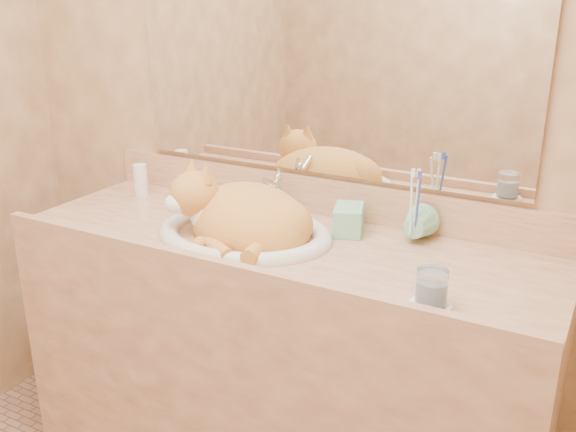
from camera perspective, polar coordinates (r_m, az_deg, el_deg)
The scene contains 12 objects.
wall_back at distance 1.99m, azimuth 3.05°, elevation 11.25°, with size 2.40×0.02×2.50m, color #936942.
vanity_counter at distance 2.06m, azimuth -0.78°, elevation -13.18°, with size 1.60×0.55×0.85m, color #9B6545, non-canonical shape.
mirror at distance 1.97m, azimuth 2.97°, elevation 15.24°, with size 1.30×0.02×0.80m, color white.
sink_basin at distance 1.87m, azimuth -3.94°, elevation 0.56°, with size 0.52×0.44×0.16m, color silver, non-canonical shape.
faucet at distance 2.03m, azimuth -0.90°, elevation 2.03°, with size 0.04×0.11×0.15m, color silver, non-canonical shape.
cat at distance 1.87m, azimuth -4.23°, elevation 0.18°, with size 0.41×0.34×0.23m, color #C3772D, non-canonical shape.
soap_dispenser at distance 1.84m, azimuth 5.28°, elevation 0.52°, with size 0.08×0.09×0.18m, color #7FCB9F.
toothbrush_cup at distance 1.84m, azimuth 11.03°, elevation -1.27°, with size 0.10×0.10×0.09m, color #7FCB9F.
toothbrushes at distance 1.81m, azimuth 11.21°, elevation 1.32°, with size 0.04×0.04×0.23m, color white, non-canonical shape.
saucer at distance 1.52m, azimuth 12.53°, elevation -7.79°, with size 0.10×0.10×0.01m, color white.
water_glass at distance 1.50m, azimuth 12.66°, elevation -6.18°, with size 0.07×0.07×0.08m, color white.
lotion_bottle at distance 2.30m, azimuth -12.96°, elevation 3.12°, with size 0.05×0.05×0.11m, color white.
Camera 1 is at (0.85, -0.78, 1.55)m, focal length 40.00 mm.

